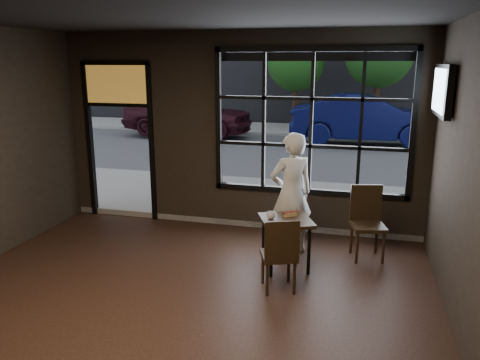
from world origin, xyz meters
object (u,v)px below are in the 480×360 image
(cafe_table, at_px, (285,243))
(chair_near, at_px, (279,253))
(navy_car, at_px, (365,119))
(man, at_px, (291,194))

(cafe_table, bearing_deg, chair_near, -111.89)
(chair_near, bearing_deg, navy_car, -115.98)
(man, distance_m, navy_car, 9.56)
(cafe_table, height_order, navy_car, navy_car)
(chair_near, xyz_separation_m, navy_car, (0.97, 10.68, 0.42))
(cafe_table, bearing_deg, navy_car, 60.95)
(man, bearing_deg, cafe_table, 59.96)
(cafe_table, distance_m, man, 0.76)
(chair_near, xyz_separation_m, man, (-0.04, 1.17, 0.42))
(navy_car, bearing_deg, chair_near, 171.45)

